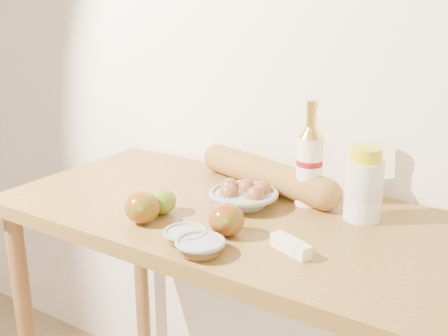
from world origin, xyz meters
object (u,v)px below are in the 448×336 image
at_px(table, 230,254).
at_px(bourbon_bottle, 309,163).
at_px(cream_bottle, 364,186).
at_px(egg_bowl, 244,196).
at_px(baguette, 266,174).

height_order(table, bourbon_bottle, bourbon_bottle).
xyz_separation_m(cream_bottle, egg_bowl, (-0.28, -0.09, -0.06)).
relative_size(table, cream_bottle, 6.64).
bearing_deg(egg_bowl, cream_bottle, 16.75).
xyz_separation_m(egg_bowl, baguette, (-0.02, 0.14, 0.02)).
xyz_separation_m(table, egg_bowl, (0.01, 0.04, 0.15)).
distance_m(table, egg_bowl, 0.16).
bearing_deg(bourbon_bottle, table, -152.64).
bearing_deg(table, cream_bottle, 23.62).
relative_size(bourbon_bottle, egg_bowl, 1.19).
bearing_deg(table, baguette, 90.87).
xyz_separation_m(table, bourbon_bottle, (0.14, 0.15, 0.23)).
bearing_deg(bourbon_bottle, baguette, 146.34).
distance_m(bourbon_bottle, egg_bowl, 0.19).
xyz_separation_m(bourbon_bottle, baguette, (-0.15, 0.04, -0.07)).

